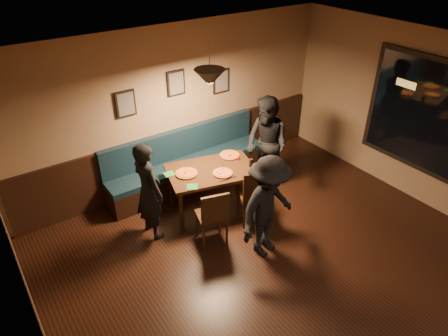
# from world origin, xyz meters

# --- Properties ---
(floor) EXTENTS (7.00, 7.00, 0.00)m
(floor) POSITION_xyz_m (0.00, 0.00, 0.00)
(floor) COLOR black
(floor) RESTS_ON ground
(ceiling) EXTENTS (7.00, 7.00, 0.00)m
(ceiling) POSITION_xyz_m (0.00, 0.00, 2.80)
(ceiling) COLOR silver
(ceiling) RESTS_ON ground
(wall_back) EXTENTS (6.00, 0.00, 6.00)m
(wall_back) POSITION_xyz_m (0.00, 3.50, 1.40)
(wall_back) COLOR #8C704F
(wall_back) RESTS_ON ground
(wainscot) EXTENTS (5.88, 0.06, 1.00)m
(wainscot) POSITION_xyz_m (0.00, 3.47, 0.50)
(wainscot) COLOR black
(wainscot) RESTS_ON ground
(booth_bench) EXTENTS (3.00, 0.60, 1.00)m
(booth_bench) POSITION_xyz_m (0.00, 3.20, 0.50)
(booth_bench) COLOR #0F232D
(booth_bench) RESTS_ON ground
(window_frame) EXTENTS (0.06, 2.56, 1.86)m
(window_frame) POSITION_xyz_m (2.96, 0.50, 1.50)
(window_frame) COLOR black
(window_frame) RESTS_ON wall_right
(window_glass) EXTENTS (0.00, 2.40, 2.40)m
(window_glass) POSITION_xyz_m (2.93, 0.50, 1.50)
(window_glass) COLOR black
(window_glass) RESTS_ON wall_right
(picture_left) EXTENTS (0.32, 0.04, 0.42)m
(picture_left) POSITION_xyz_m (-0.90, 3.47, 1.70)
(picture_left) COLOR black
(picture_left) RESTS_ON wall_back
(picture_center) EXTENTS (0.32, 0.04, 0.42)m
(picture_center) POSITION_xyz_m (0.00, 3.47, 1.85)
(picture_center) COLOR black
(picture_center) RESTS_ON wall_back
(picture_right) EXTENTS (0.32, 0.04, 0.42)m
(picture_right) POSITION_xyz_m (0.90, 3.47, 1.70)
(picture_right) COLOR black
(picture_right) RESTS_ON wall_back
(pendant_lamp) EXTENTS (0.44, 0.44, 0.25)m
(pendant_lamp) POSITION_xyz_m (-0.04, 2.38, 2.25)
(pendant_lamp) COLOR black
(pendant_lamp) RESTS_ON ceiling
(dining_table) EXTENTS (1.57, 1.22, 0.74)m
(dining_table) POSITION_xyz_m (-0.04, 2.38, 0.37)
(dining_table) COLOR black
(dining_table) RESTS_ON floor
(chair_near_left) EXTENTS (0.51, 0.51, 0.93)m
(chair_near_left) POSITION_xyz_m (-0.48, 1.71, 0.47)
(chair_near_left) COLOR black
(chair_near_left) RESTS_ON floor
(chair_near_right) EXTENTS (0.57, 0.57, 0.99)m
(chair_near_right) POSITION_xyz_m (0.32, 1.76, 0.49)
(chair_near_right) COLOR black
(chair_near_right) RESTS_ON floor
(diner_left) EXTENTS (0.44, 0.61, 1.56)m
(diner_left) POSITION_xyz_m (-1.15, 2.36, 0.78)
(diner_left) COLOR black
(diner_left) RESTS_ON floor
(diner_right) EXTENTS (0.69, 0.86, 1.70)m
(diner_right) POSITION_xyz_m (1.10, 2.38, 0.85)
(diner_right) COLOR black
(diner_right) RESTS_ON floor
(diner_front) EXTENTS (1.10, 0.77, 1.56)m
(diner_front) POSITION_xyz_m (0.02, 1.07, 0.78)
(diner_front) COLOR black
(diner_front) RESTS_ON floor
(pizza_a) EXTENTS (0.45, 0.45, 0.04)m
(pizza_a) POSITION_xyz_m (-0.44, 2.49, 0.76)
(pizza_a) COLOR orange
(pizza_a) RESTS_ON dining_table
(pizza_b) EXTENTS (0.35, 0.35, 0.04)m
(pizza_b) POSITION_xyz_m (0.04, 2.17, 0.76)
(pizza_b) COLOR gold
(pizza_b) RESTS_ON dining_table
(pizza_c) EXTENTS (0.41, 0.41, 0.04)m
(pizza_c) POSITION_xyz_m (0.45, 2.57, 0.76)
(pizza_c) COLOR orange
(pizza_c) RESTS_ON dining_table
(soda_glass) EXTENTS (0.09, 0.09, 0.14)m
(soda_glass) POSITION_xyz_m (0.54, 2.10, 0.81)
(soda_glass) COLOR black
(soda_glass) RESTS_ON dining_table
(tabasco_bottle) EXTENTS (0.03, 0.03, 0.11)m
(tabasco_bottle) POSITION_xyz_m (0.50, 2.37, 0.79)
(tabasco_bottle) COLOR #AA1705
(tabasco_bottle) RESTS_ON dining_table
(napkin_a) EXTENTS (0.17, 0.17, 0.01)m
(napkin_a) POSITION_xyz_m (-0.66, 2.65, 0.74)
(napkin_a) COLOR #1E722E
(napkin_a) RESTS_ON dining_table
(napkin_b) EXTENTS (0.22, 0.22, 0.01)m
(napkin_b) POSITION_xyz_m (-0.54, 2.14, 0.74)
(napkin_b) COLOR #1D6D2C
(napkin_b) RESTS_ON dining_table
(cutlery_set) EXTENTS (0.18, 0.05, 0.00)m
(cutlery_set) POSITION_xyz_m (-0.00, 2.01, 0.74)
(cutlery_set) COLOR silver
(cutlery_set) RESTS_ON dining_table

